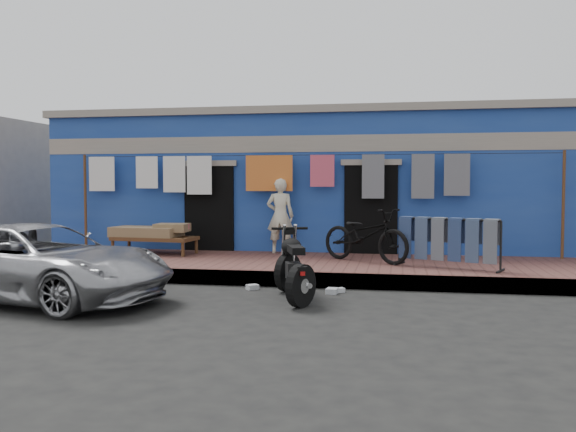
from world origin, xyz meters
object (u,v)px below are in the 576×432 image
object	(u,v)px
seated_person	(280,216)
jeans_rack	(448,242)
car	(38,261)
bicycle	(366,229)
charpoy	(155,239)
motorcycle	(294,264)

from	to	relation	value
seated_person	jeans_rack	distance (m)	3.70
car	seated_person	distance (m)	5.26
car	seated_person	bearing A→B (deg)	-19.80
bicycle	jeans_rack	distance (m)	1.56
seated_person	charpoy	world-z (taller)	seated_person
bicycle	charpoy	distance (m)	4.43
jeans_rack	bicycle	bearing A→B (deg)	158.67
charpoy	jeans_rack	bearing A→B (deg)	-10.92
bicycle	motorcycle	distance (m)	2.72
motorcycle	charpoy	distance (m)	4.65
seated_person	motorcycle	distance (m)	3.81
charpoy	motorcycle	bearing A→B (deg)	-41.72
car	charpoy	world-z (taller)	car
seated_person	charpoy	distance (m)	2.65
seated_person	motorcycle	size ratio (longest dim) A/B	0.93
jeans_rack	seated_person	bearing A→B (deg)	152.78
seated_person	charpoy	bearing A→B (deg)	9.35
motorcycle	jeans_rack	distance (m)	3.08
car	motorcycle	bearing A→B (deg)	-65.87
charpoy	bicycle	bearing A→B (deg)	-7.30
seated_person	jeans_rack	bearing A→B (deg)	149.72
motorcycle	jeans_rack	size ratio (longest dim) A/B	0.90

